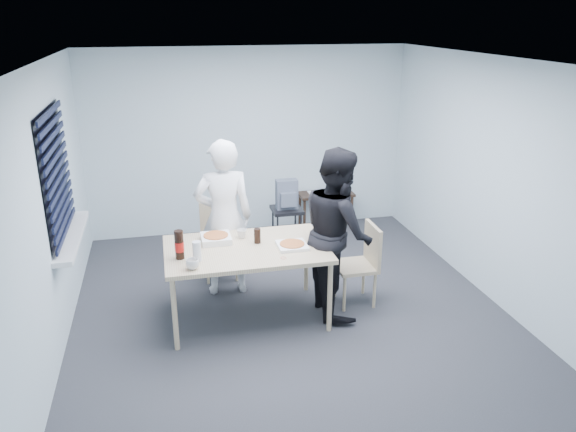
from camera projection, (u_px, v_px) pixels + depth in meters
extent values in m
plane|color=#313136|center=(289.00, 309.00, 6.05)|extent=(5.00, 5.00, 0.00)
plane|color=white|center=(289.00, 60.00, 5.17)|extent=(5.00, 5.00, 0.00)
plane|color=silver|center=(249.00, 142.00, 7.90)|extent=(4.50, 0.00, 4.50)
plane|color=silver|center=(385.00, 320.00, 3.32)|extent=(4.50, 0.00, 4.50)
plane|color=silver|center=(50.00, 211.00, 5.13)|extent=(0.00, 5.00, 5.00)
plane|color=silver|center=(491.00, 180.00, 6.09)|extent=(0.00, 5.00, 5.00)
plane|color=black|center=(55.00, 173.00, 5.42)|extent=(0.00, 1.30, 1.30)
cube|color=black|center=(58.00, 173.00, 5.42)|extent=(0.04, 1.30, 1.25)
cube|color=silver|center=(72.00, 236.00, 5.66)|extent=(0.18, 1.42, 0.05)
cube|color=beige|center=(246.00, 249.00, 5.65)|extent=(1.62, 1.03, 0.04)
cylinder|color=beige|center=(175.00, 315.00, 5.21)|extent=(0.05, 0.05, 0.75)
cylinder|color=beige|center=(171.00, 273.00, 6.04)|extent=(0.05, 0.05, 0.75)
cylinder|color=beige|center=(330.00, 297.00, 5.52)|extent=(0.05, 0.05, 0.75)
cylinder|color=beige|center=(306.00, 260.00, 6.35)|extent=(0.05, 0.05, 0.75)
cube|color=beige|center=(220.00, 243.00, 6.66)|extent=(0.42, 0.42, 0.04)
cube|color=beige|center=(217.00, 219.00, 6.76)|extent=(0.42, 0.04, 0.44)
cylinder|color=beige|center=(208.00, 268.00, 6.55)|extent=(0.03, 0.03, 0.41)
cylinder|color=beige|center=(205.00, 256.00, 6.86)|extent=(0.03, 0.03, 0.41)
cylinder|color=beige|center=(237.00, 265.00, 6.62)|extent=(0.03, 0.03, 0.41)
cylinder|color=beige|center=(233.00, 254.00, 6.93)|extent=(0.03, 0.03, 0.41)
cube|color=beige|center=(355.00, 266.00, 6.06)|extent=(0.42, 0.42, 0.04)
cube|color=beige|center=(373.00, 244.00, 6.02)|extent=(0.04, 0.42, 0.44)
cylinder|color=beige|center=(344.00, 294.00, 5.95)|extent=(0.03, 0.03, 0.41)
cylinder|color=beige|center=(335.00, 280.00, 6.26)|extent=(0.03, 0.03, 0.41)
cylinder|color=beige|center=(375.00, 290.00, 6.02)|extent=(0.03, 0.03, 0.41)
cylinder|color=beige|center=(364.00, 277.00, 6.33)|extent=(0.03, 0.03, 0.41)
imported|color=white|center=(224.00, 218.00, 6.16)|extent=(0.65, 0.42, 1.77)
imported|color=black|center=(337.00, 232.00, 5.78)|extent=(0.47, 0.86, 1.77)
cube|color=#382318|center=(326.00, 194.00, 8.20)|extent=(0.80, 0.35, 0.04)
cylinder|color=#382318|center=(304.00, 216.00, 8.09)|extent=(0.04, 0.04, 0.50)
cylinder|color=#382318|center=(300.00, 210.00, 8.34)|extent=(0.04, 0.04, 0.50)
cylinder|color=#382318|center=(352.00, 212.00, 8.24)|extent=(0.04, 0.04, 0.50)
cylinder|color=#382318|center=(346.00, 207.00, 8.49)|extent=(0.04, 0.04, 0.50)
cube|color=black|center=(287.00, 210.00, 7.50)|extent=(0.40, 0.40, 0.04)
cylinder|color=black|center=(278.00, 234.00, 7.41)|extent=(0.04, 0.04, 0.51)
cylinder|color=black|center=(273.00, 226.00, 7.70)|extent=(0.04, 0.04, 0.51)
cylinder|color=black|center=(301.00, 232.00, 7.48)|extent=(0.04, 0.04, 0.51)
cylinder|color=black|center=(295.00, 224.00, 7.77)|extent=(0.04, 0.04, 0.51)
cube|color=slate|center=(287.00, 194.00, 7.42)|extent=(0.28, 0.15, 0.39)
cube|color=slate|center=(288.00, 200.00, 7.34)|extent=(0.21, 0.06, 0.19)
cube|color=white|center=(216.00, 240.00, 5.78)|extent=(0.30, 0.30, 0.03)
cube|color=white|center=(216.00, 237.00, 5.77)|extent=(0.30, 0.30, 0.03)
cylinder|color=#CC7F38|center=(216.00, 235.00, 5.76)|extent=(0.25, 0.25, 0.01)
cube|color=white|center=(292.00, 245.00, 5.64)|extent=(0.29, 0.29, 0.03)
cylinder|color=#CC7F38|center=(292.00, 244.00, 5.64)|extent=(0.25, 0.25, 0.01)
imported|color=silver|center=(192.00, 264.00, 5.15)|extent=(0.17, 0.17, 0.10)
imported|color=silver|center=(242.00, 234.00, 5.86)|extent=(0.10, 0.10, 0.09)
cylinder|color=black|center=(257.00, 236.00, 5.72)|extent=(0.08, 0.08, 0.15)
cylinder|color=black|center=(179.00, 245.00, 5.34)|extent=(0.09, 0.09, 0.28)
cylinder|color=red|center=(179.00, 247.00, 5.34)|extent=(0.09, 0.09, 0.09)
cylinder|color=silver|center=(197.00, 251.00, 5.30)|extent=(0.11, 0.11, 0.20)
torus|color=red|center=(283.00, 258.00, 5.39)|extent=(0.06, 0.06, 0.00)
cube|color=white|center=(316.00, 193.00, 8.17)|extent=(0.23, 0.29, 0.00)
cube|color=black|center=(340.00, 189.00, 8.27)|extent=(0.14, 0.11, 0.05)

